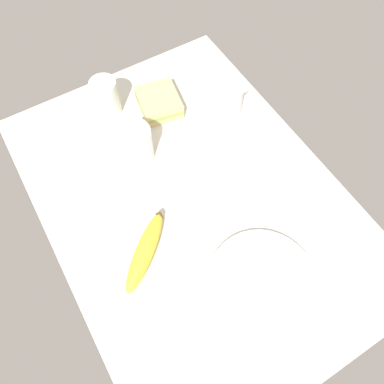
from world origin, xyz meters
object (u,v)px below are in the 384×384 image
object	(u,v)px
plate_of_food	(263,282)
coffee_mug_black	(225,101)
coffee_mug_milky	(134,144)
glass_of_milk	(107,99)
banana	(145,251)
sandwich_main	(159,102)

from	to	relation	value
plate_of_food	coffee_mug_black	world-z (taller)	coffee_mug_black
coffee_mug_black	coffee_mug_milky	distance (cm)	25.23
glass_of_milk	banana	world-z (taller)	glass_of_milk
glass_of_milk	banana	distance (cm)	41.34
plate_of_food	glass_of_milk	bearing A→B (deg)	-172.68
banana	plate_of_food	bearing A→B (deg)	45.05
coffee_mug_black	banana	xyz separation A→B (cm)	(23.53, -35.14, -3.18)
coffee_mug_black	banana	world-z (taller)	coffee_mug_black
coffee_mug_milky	sandwich_main	xyz separation A→B (cm)	(-10.40, 12.01, -2.66)
glass_of_milk	coffee_mug_milky	bearing A→B (deg)	-1.36
plate_of_food	glass_of_milk	xyz separation A→B (cm)	(-57.64, -7.41, 3.79)
plate_of_food	coffee_mug_black	xyz separation A→B (cm)	(-41.21, 17.43, 4.53)
plate_of_food	coffee_mug_milky	size ratio (longest dim) A/B	2.13
sandwich_main	banana	world-z (taller)	sandwich_main
plate_of_food	glass_of_milk	distance (cm)	58.24
plate_of_food	sandwich_main	xyz separation A→B (cm)	(-51.69, 4.21, 1.60)
sandwich_main	banana	distance (cm)	40.47
plate_of_food	coffee_mug_milky	world-z (taller)	coffee_mug_milky
plate_of_food	sandwich_main	distance (cm)	51.89
sandwich_main	plate_of_food	bearing A→B (deg)	-4.66
coffee_mug_milky	sandwich_main	size ratio (longest dim) A/B	0.84
plate_of_food	glass_of_milk	world-z (taller)	glass_of_milk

